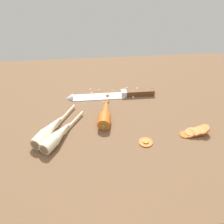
{
  "coord_description": "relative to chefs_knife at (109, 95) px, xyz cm",
  "views": [
    {
      "loc": [
        -6.72,
        -75.48,
        57.48
      ],
      "look_at": [
        0.0,
        -2.0,
        1.5
      ],
      "focal_mm": 42.32,
      "sensor_mm": 36.0,
      "label": 1
    }
  ],
  "objects": [
    {
      "name": "parsnip_mid_left",
      "position": [
        -17.9,
        -23.23,
        1.33
      ],
      "size": [
        13.27,
        19.89,
        4.0
      ],
      "color": "beige",
      "rests_on": "ground_plane"
    },
    {
      "name": "whole_carrot",
      "position": [
        -2.4,
        -13.06,
        1.45
      ],
      "size": [
        6.38,
        19.17,
        4.2
      ],
      "color": "#D6601E",
      "rests_on": "ground_plane"
    },
    {
      "name": "carrot_slice_stack",
      "position": [
        25.88,
        -24.44,
        0.44
      ],
      "size": [
        9.65,
        3.96,
        3.26
      ],
      "color": "#D6601E",
      "rests_on": "ground_plane"
    },
    {
      "name": "chefs_knife",
      "position": [
        0.0,
        0.0,
        0.0
      ],
      "size": [
        34.72,
        4.55,
        4.18
      ],
      "color": "silver",
      "rests_on": "ground_plane"
    },
    {
      "name": "ground_plane",
      "position": [
        0.05,
        -10.13,
        -2.65
      ],
      "size": [
        120.0,
        90.0,
        4.0
      ],
      "primitive_type": "cube",
      "color": "brown"
    },
    {
      "name": "mince_crumbs",
      "position": [
        0.8,
        1.99,
        -0.27
      ],
      "size": [
        22.56,
        10.68,
        0.9
      ],
      "color": "silver",
      "rests_on": "ground_plane"
    },
    {
      "name": "parsnip_front",
      "position": [
        -20.77,
        -20.35,
        1.33
      ],
      "size": [
        13.16,
        21.91,
        4.0
      ],
      "color": "beige",
      "rests_on": "ground_plane"
    },
    {
      "name": "carrot_slice_stray_near",
      "position": [
        9.27,
        -26.99,
        -0.29
      ],
      "size": [
        4.29,
        4.29,
        0.7
      ],
      "color": "#D6601E",
      "rests_on": "ground_plane"
    }
  ]
}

